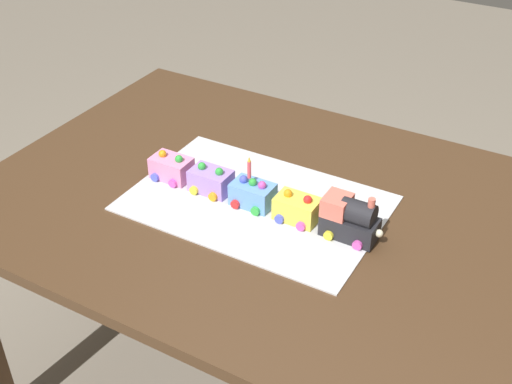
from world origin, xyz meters
The scene contains 8 objects.
dining_table centered at (0.00, 0.00, 0.63)m, with size 1.40×1.00×0.74m.
cake_board centered at (0.02, 0.03, 0.74)m, with size 0.60×0.40×0.00m, color silver.
cake_locomotive centered at (-0.23, 0.04, 0.79)m, with size 0.14×0.08×0.12m.
cake_car_gondola_lemon centered at (-0.10, 0.04, 0.77)m, with size 0.10×0.08×0.07m.
cake_car_flatbed_sky_blue centered at (0.02, 0.04, 0.77)m, with size 0.10×0.08×0.07m.
cake_car_caboose_lavender centered at (0.14, 0.04, 0.77)m, with size 0.10×0.08×0.07m.
cake_car_hopper_bubblegum centered at (0.26, 0.04, 0.77)m, with size 0.10×0.08×0.07m.
birthday_candle centered at (0.03, 0.04, 0.84)m, with size 0.01×0.01×0.06m.
Camera 1 is at (-0.63, 1.16, 1.66)m, focal length 46.48 mm.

